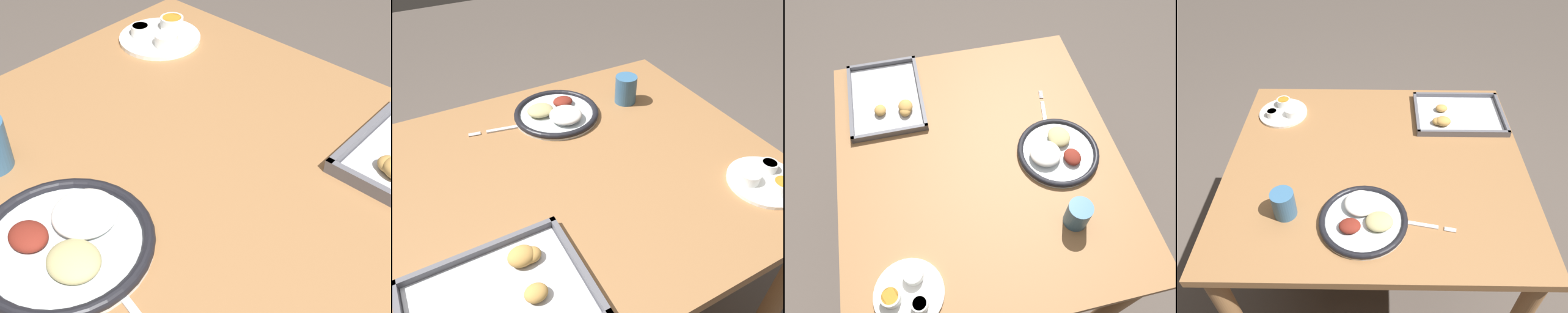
# 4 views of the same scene
# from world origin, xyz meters

# --- Properties ---
(dining_table) EXTENTS (1.04, 0.92, 0.77)m
(dining_table) POSITION_xyz_m (0.00, 0.00, 0.65)
(dining_table) COLOR olive
(dining_table) RESTS_ON ground_plane
(dinner_plate) EXTENTS (0.27, 0.27, 0.05)m
(dinner_plate) POSITION_xyz_m (-0.04, -0.25, 0.79)
(dinner_plate) COLOR silver
(dinner_plate) RESTS_ON dining_table
(saucer_plate) EXTENTS (0.19, 0.19, 0.04)m
(saucer_plate) POSITION_xyz_m (-0.37, 0.28, 0.78)
(saucer_plate) COLOR white
(saucer_plate) RESTS_ON dining_table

